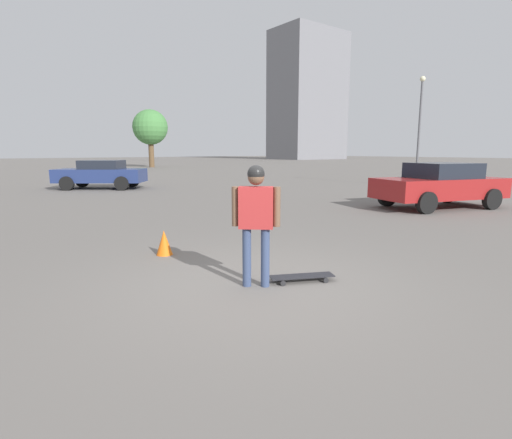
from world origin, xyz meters
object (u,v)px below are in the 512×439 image
object	(u,v)px
person	(256,212)
car_parked_near	(440,184)
skateboard	(302,277)
traffic_cone	(164,243)
car_parked_far	(101,174)

from	to	relation	value
person	car_parked_near	xyz separation A→B (m)	(-2.56, 9.60, -0.29)
skateboard	traffic_cone	distance (m)	2.80
person	car_parked_far	xyz separation A→B (m)	(-16.25, 2.65, -0.31)
car_parked_far	car_parked_near	bearing A→B (deg)	153.61
skateboard	traffic_cone	bearing A→B (deg)	-44.43
skateboard	traffic_cone	xyz separation A→B (m)	(-2.63, -0.95, 0.15)
person	skateboard	xyz separation A→B (m)	(0.24, 0.66, -0.99)
car_parked_near	car_parked_far	xyz separation A→B (m)	(-13.70, -6.95, -0.02)
traffic_cone	car_parked_far	bearing A→B (deg)	168.00
traffic_cone	person	bearing A→B (deg)	7.08
traffic_cone	car_parked_near	bearing A→B (deg)	90.98
car_parked_far	traffic_cone	xyz separation A→B (m)	(13.87, -2.95, -0.53)
car_parked_near	traffic_cone	xyz separation A→B (m)	(0.17, -9.90, -0.55)
car_parked_far	traffic_cone	bearing A→B (deg)	114.69
car_parked_near	car_parked_far	distance (m)	15.36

